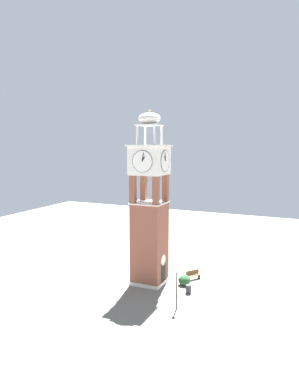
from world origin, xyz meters
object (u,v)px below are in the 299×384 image
at_px(trash_bin, 188,289).
at_px(lamp_post, 177,281).
at_px(clock_tower, 150,214).
at_px(park_bench, 193,275).

bearing_deg(trash_bin, lamp_post, -178.20).
height_order(clock_tower, trash_bin, clock_tower).
bearing_deg(lamp_post, park_bench, 6.24).
bearing_deg(clock_tower, park_bench, -55.29).
distance_m(park_bench, trash_bin, 3.65).
height_order(clock_tower, park_bench, clock_tower).
bearing_deg(trash_bin, park_bench, 10.57).
xyz_separation_m(clock_tower, lamp_post, (-4.52, -4.58, -4.57)).
xyz_separation_m(clock_tower, park_bench, (2.63, -3.80, -6.60)).
bearing_deg(clock_tower, trash_bin, -102.14).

